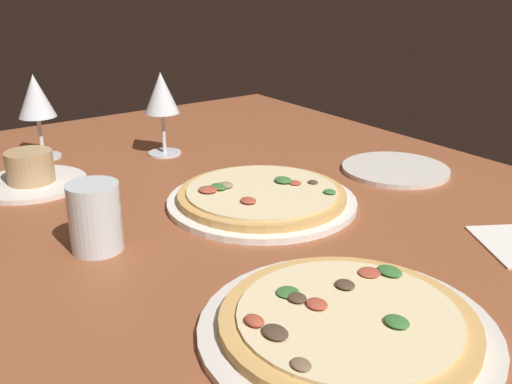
{
  "coord_description": "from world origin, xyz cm",
  "views": [
    {
      "loc": [
        -69.02,
        47.93,
        40.0
      ],
      "look_at": [
        1.29,
        -2.07,
        7.0
      ],
      "focal_mm": 41.51,
      "sensor_mm": 36.0,
      "label": 1
    }
  ],
  "objects": [
    {
      "name": "wine_glass_near",
      "position": [
        36.36,
        -4.03,
        15.91
      ],
      "size": [
        6.96,
        6.96,
        16.72
      ],
      "color": "silver",
      "rests_on": "dining_table"
    },
    {
      "name": "pizza_side",
      "position": [
        -31.8,
        9.79,
        5.19
      ],
      "size": [
        31.38,
        31.38,
        3.34
      ],
      "color": "silver",
      "rests_on": "dining_table"
    },
    {
      "name": "wine_glass_far",
      "position": [
        48.33,
        16.99,
        15.8
      ],
      "size": [
        7.23,
        7.23,
        16.7
      ],
      "color": "silver",
      "rests_on": "dining_table"
    },
    {
      "name": "dining_table",
      "position": [
        0.0,
        0.0,
        2.0
      ],
      "size": [
        150.0,
        110.0,
        4.0
      ],
      "primitive_type": "cube",
      "color": "brown",
      "rests_on": "ground"
    },
    {
      "name": "side_plate",
      "position": [
        1.32,
        -34.14,
        4.45
      ],
      "size": [
        19.85,
        19.85,
        0.9
      ],
      "primitive_type": "cylinder",
      "color": "silver",
      "rests_on": "dining_table"
    },
    {
      "name": "water_glass",
      "position": [
        2.37,
        23.5,
        8.17
      ],
      "size": [
        6.97,
        6.97,
        9.45
      ],
      "color": "silver",
      "rests_on": "dining_table"
    },
    {
      "name": "ramekin_on_saucer",
      "position": [
        32.97,
        23.54,
        6.15
      ],
      "size": [
        18.62,
        18.62,
        6.25
      ],
      "color": "silver",
      "rests_on": "dining_table"
    },
    {
      "name": "pizza_main",
      "position": [
        2.6,
        -4.11,
        5.22
      ],
      "size": [
        30.51,
        30.51,
        3.4
      ],
      "color": "white",
      "rests_on": "dining_table"
    }
  ]
}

